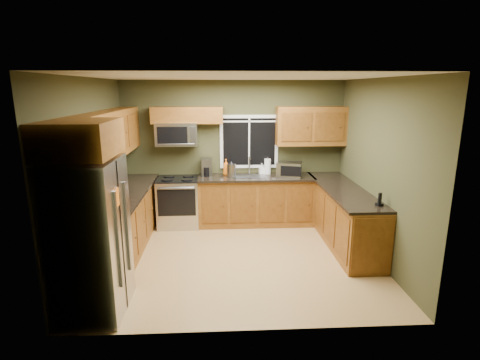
{
  "coord_description": "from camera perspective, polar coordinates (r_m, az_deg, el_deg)",
  "views": [
    {
      "loc": [
        -0.25,
        -5.33,
        2.55
      ],
      "look_at": [
        0.05,
        0.35,
        1.15
      ],
      "focal_mm": 28.0,
      "sensor_mm": 36.0,
      "label": 1
    }
  ],
  "objects": [
    {
      "name": "countertop_back",
      "position": [
        7.03,
        2.49,
        0.4
      ],
      "size": [
        2.17,
        0.65,
        0.04
      ],
      "primitive_type": "cube",
      "color": "black",
      "rests_on": "base_cabinets_back"
    },
    {
      "name": "base_cabinets_left",
      "position": [
        6.36,
        -17.04,
        -6.07
      ],
      "size": [
        0.6,
        2.65,
        0.9
      ],
      "primitive_type": "cube",
      "color": "brown",
      "rests_on": "ground"
    },
    {
      "name": "microwave",
      "position": [
        7.03,
        -9.61,
        6.93
      ],
      "size": [
        0.76,
        0.41,
        0.42
      ],
      "color": "#B7B7BC",
      "rests_on": "back_wall"
    },
    {
      "name": "base_cabinets_peninsula",
      "position": [
        6.56,
        15.42,
        -5.35
      ],
      "size": [
        0.6,
        2.52,
        0.9
      ],
      "color": "brown",
      "rests_on": "ground"
    },
    {
      "name": "base_cabinets_back",
      "position": [
        7.17,
        2.43,
        -3.21
      ],
      "size": [
        2.17,
        0.6,
        0.9
      ],
      "primitive_type": "cube",
      "color": "brown",
      "rests_on": "ground"
    },
    {
      "name": "upper_cabinets_back_left",
      "position": [
        7.01,
        -8.04,
        9.76
      ],
      "size": [
        1.3,
        0.33,
        0.3
      ],
      "primitive_type": "cube",
      "color": "brown",
      "rests_on": "back_wall"
    },
    {
      "name": "upper_cabinet_over_fridge",
      "position": [
        4.33,
        -23.27,
        5.83
      ],
      "size": [
        0.72,
        0.9,
        0.38
      ],
      "primitive_type": "cube",
      "color": "brown",
      "rests_on": "left_wall"
    },
    {
      "name": "window",
      "position": [
        7.2,
        1.4,
        5.86
      ],
      "size": [
        1.12,
        0.03,
        1.02
      ],
      "color": "white",
      "rests_on": "back_wall"
    },
    {
      "name": "countertop_left",
      "position": [
        6.22,
        -17.12,
        -1.99
      ],
      "size": [
        0.65,
        2.65,
        0.04
      ],
      "primitive_type": "cube",
      "color": "black",
      "rests_on": "base_cabinets_left"
    },
    {
      "name": "right_wall",
      "position": [
        5.95,
        20.33,
        1.32
      ],
      "size": [
        0.0,
        3.6,
        3.6
      ],
      "primitive_type": "plane",
      "rotation": [
        1.57,
        0.0,
        -1.57
      ],
      "color": "#3B3C21",
      "rests_on": "ground"
    },
    {
      "name": "coffee_maker",
      "position": [
        7.09,
        -5.14,
        1.92
      ],
      "size": [
        0.22,
        0.28,
        0.33
      ],
      "color": "slate",
      "rests_on": "countertop_back"
    },
    {
      "name": "sink",
      "position": [
        7.03,
        1.55,
        0.68
      ],
      "size": [
        0.6,
        0.42,
        0.36
      ],
      "color": "slate",
      "rests_on": "countertop_back"
    },
    {
      "name": "soap_bottle_b",
      "position": [
        7.23,
        3.33,
        1.75
      ],
      "size": [
        0.11,
        0.11,
        0.2
      ],
      "primitive_type": "imported",
      "rotation": [
        0.0,
        0.0,
        0.28
      ],
      "color": "white",
      "rests_on": "countertop_back"
    },
    {
      "name": "soap_bottle_a",
      "position": [
        7.1,
        -2.15,
        1.98
      ],
      "size": [
        0.14,
        0.14,
        0.31
      ],
      "primitive_type": "imported",
      "rotation": [
        0.0,
        0.0,
        -0.22
      ],
      "color": "orange",
      "rests_on": "countertop_back"
    },
    {
      "name": "toaster_oven",
      "position": [
        7.03,
        7.52,
        1.63
      ],
      "size": [
        0.53,
        0.46,
        0.28
      ],
      "color": "#B7B7BC",
      "rests_on": "countertop_back"
    },
    {
      "name": "countertop_peninsula",
      "position": [
        6.43,
        15.45,
        -1.37
      ],
      "size": [
        0.65,
        2.5,
        0.04
      ],
      "primitive_type": "cube",
      "color": "black",
      "rests_on": "base_cabinets_peninsula"
    },
    {
      "name": "left_wall",
      "position": [
        5.77,
        -21.66,
        0.84
      ],
      "size": [
        0.0,
        3.6,
        3.6
      ],
      "primitive_type": "plane",
      "rotation": [
        1.57,
        0.0,
        1.57
      ],
      "color": "#3B3C21",
      "rests_on": "ground"
    },
    {
      "name": "refrigerator",
      "position": [
        4.6,
        -21.92,
        -8.22
      ],
      "size": [
        0.74,
        0.9,
        1.8
      ],
      "color": "#B7B7BC",
      "rests_on": "ground"
    },
    {
      "name": "floor",
      "position": [
        5.91,
        -0.31,
        -11.72
      ],
      "size": [
        4.2,
        4.2,
        0.0
      ],
      "primitive_type": "plane",
      "color": "#A9814A",
      "rests_on": "ground"
    },
    {
      "name": "back_wall",
      "position": [
        7.23,
        -1.0,
        4.27
      ],
      "size": [
        4.2,
        0.0,
        4.2
      ],
      "primitive_type": "plane",
      "rotation": [
        1.57,
        0.0,
        0.0
      ],
      "color": "#3B3C21",
      "rests_on": "ground"
    },
    {
      "name": "front_wall",
      "position": [
        3.73,
        0.97,
        -4.89
      ],
      "size": [
        4.2,
        0.0,
        4.2
      ],
      "primitive_type": "plane",
      "rotation": [
        -1.57,
        0.0,
        0.0
      ],
      "color": "#3B3C21",
      "rests_on": "ground"
    },
    {
      "name": "range",
      "position": [
        7.15,
        -9.32,
        -3.28
      ],
      "size": [
        0.76,
        0.69,
        0.94
      ],
      "color": "#B7B7BC",
      "rests_on": "ground"
    },
    {
      "name": "kettle",
      "position": [
        6.95,
        -1.3,
        1.59
      ],
      "size": [
        0.22,
        0.22,
        0.3
      ],
      "color": "#B7B7BC",
      "rests_on": "countertop_back"
    },
    {
      "name": "upper_cabinets_back_right",
      "position": [
        7.2,
        10.76,
        8.09
      ],
      "size": [
        1.3,
        0.33,
        0.72
      ],
      "primitive_type": "cube",
      "color": "brown",
      "rests_on": "back_wall"
    },
    {
      "name": "upper_cabinets_left",
      "position": [
        6.08,
        -19.21,
        6.56
      ],
      "size": [
        0.33,
        2.65,
        0.72
      ],
      "primitive_type": "cube",
      "color": "brown",
      "rests_on": "left_wall"
    },
    {
      "name": "cordless_phone",
      "position": [
        5.62,
        20.5,
        -3.13
      ],
      "size": [
        0.1,
        0.1,
        0.19
      ],
      "color": "black",
      "rests_on": "countertop_peninsula"
    },
    {
      "name": "ceiling",
      "position": [
        5.34,
        -0.35,
        15.44
      ],
      "size": [
        4.2,
        4.2,
        0.0
      ],
      "primitive_type": "plane",
      "rotation": [
        3.14,
        0.0,
        0.0
      ],
      "color": "white",
      "rests_on": "back_wall"
    },
    {
      "name": "paper_towel_roll",
      "position": [
        7.21,
        4.22,
        2.07
      ],
      "size": [
        0.16,
        0.16,
        0.32
      ],
      "color": "white",
      "rests_on": "countertop_back"
    }
  ]
}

